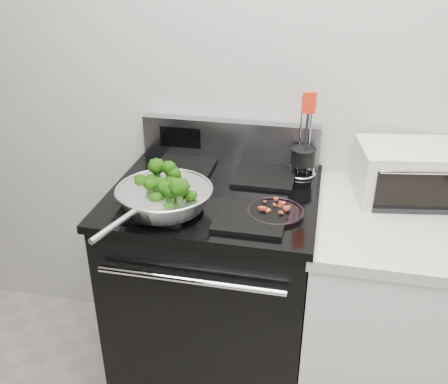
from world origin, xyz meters
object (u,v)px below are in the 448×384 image
(gas_range, at_px, (215,288))
(skillet, at_px, (164,197))
(utensil_holder, at_px, (303,161))
(bacon_plate, at_px, (276,209))
(toaster_oven, at_px, (406,173))

(gas_range, height_order, skillet, gas_range)
(skillet, distance_m, utensil_holder, 0.60)
(bacon_plate, distance_m, toaster_oven, 0.54)
(toaster_oven, bearing_deg, utensil_holder, 163.26)
(gas_range, distance_m, skillet, 0.56)
(utensil_holder, bearing_deg, toaster_oven, -22.29)
(bacon_plate, height_order, toaster_oven, toaster_oven)
(bacon_plate, xyz_separation_m, utensil_holder, (0.07, 0.34, 0.05))
(gas_range, xyz_separation_m, skillet, (-0.14, -0.18, 0.52))
(bacon_plate, distance_m, utensil_holder, 0.35)
(gas_range, height_order, toaster_oven, gas_range)
(bacon_plate, bearing_deg, gas_range, 154.09)
(bacon_plate, relative_size, toaster_oven, 0.51)
(gas_range, bearing_deg, utensil_holder, 34.75)
(skillet, xyz_separation_m, toaster_oven, (0.85, 0.34, 0.02))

